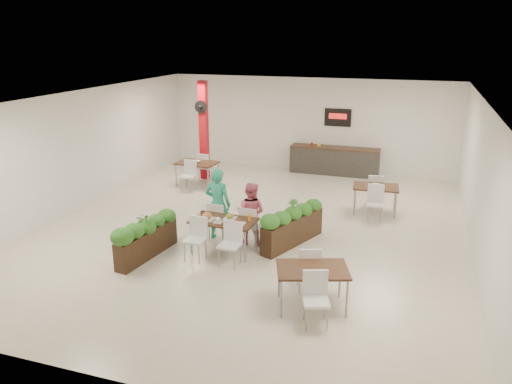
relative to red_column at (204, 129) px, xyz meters
The scene contains 12 objects.
ground 5.11m from the red_column, 51.64° to the right, with size 12.00×12.00×0.00m, color beige.
room_shell 4.85m from the red_column, 51.64° to the right, with size 10.10×12.10×3.22m.
red_column is the anchor object (origin of this frame).
service_counter 4.56m from the red_column, 25.00° to the left, with size 3.00×0.64×2.20m.
main_table 6.05m from the red_column, 62.28° to the right, with size 1.43×1.67×0.92m.
diner_man 5.26m from the red_column, 62.74° to the right, with size 0.62×0.41×1.71m, color #26A57D.
diner_woman 5.69m from the red_column, 55.46° to the right, with size 0.70×0.55×1.45m, color #E86782.
planter_left 6.28m from the red_column, 77.83° to the right, with size 0.59×1.92×1.01m.
planter_right 6.14m from the red_column, 46.90° to the right, with size 1.04×1.94×1.08m.
side_table_a 1.31m from the red_column, 83.09° to the right, with size 1.30×1.64×0.92m.
side_table_b 6.03m from the red_column, 16.39° to the right, with size 1.25×1.65×0.92m.
side_table_c 8.72m from the red_column, 53.74° to the right, with size 1.43×1.67×0.92m.
Camera 1 is at (3.64, -10.92, 4.64)m, focal length 35.00 mm.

